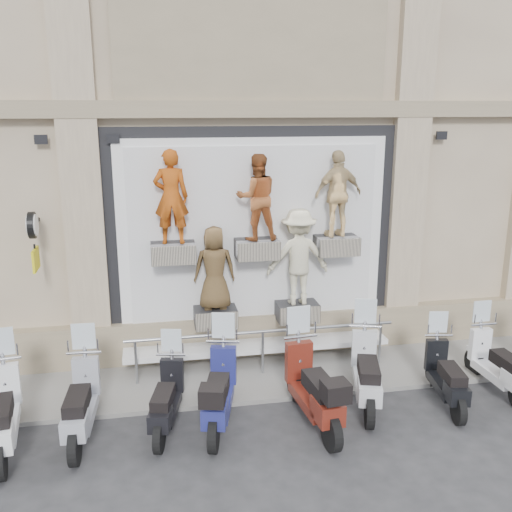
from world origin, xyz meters
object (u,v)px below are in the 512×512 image
at_px(scooter_i, 499,352).
at_px(scooter_f, 313,373).
at_px(scooter_c, 80,389).
at_px(scooter_b, 1,398).
at_px(clock_sign_bracket, 33,234).
at_px(scooter_e, 219,377).
at_px(scooter_d, 166,387).
at_px(scooter_h, 447,364).
at_px(scooter_g, 367,359).
at_px(guard_rail, 263,354).

bearing_deg(scooter_i, scooter_f, -174.66).
bearing_deg(scooter_c, scooter_b, -169.96).
relative_size(scooter_b, scooter_i, 1.11).
bearing_deg(clock_sign_bracket, scooter_i, -12.90).
bearing_deg(scooter_f, scooter_e, 165.79).
height_order(scooter_b, scooter_c, scooter_b).
bearing_deg(scooter_e, scooter_d, -169.04).
bearing_deg(scooter_f, scooter_i, 1.34).
bearing_deg(scooter_f, scooter_b, 172.94).
bearing_deg(clock_sign_bracket, scooter_e, -34.05).
bearing_deg(scooter_h, scooter_g, 179.31).
bearing_deg(scooter_f, scooter_h, -0.93).
bearing_deg(scooter_h, scooter_b, -170.29).
height_order(scooter_e, scooter_f, scooter_f).
relative_size(scooter_d, scooter_f, 0.83).
xyz_separation_m(guard_rail, clock_sign_bracket, (-3.90, 0.47, 2.34)).
bearing_deg(scooter_e, scooter_i, 15.92).
relative_size(guard_rail, scooter_f, 2.38).
relative_size(scooter_g, scooter_i, 1.11).
relative_size(scooter_c, scooter_g, 0.96).
distance_m(clock_sign_bracket, scooter_d, 3.52).
height_order(guard_rail, scooter_g, scooter_g).
distance_m(scooter_e, scooter_i, 4.93).
distance_m(scooter_c, scooter_h, 5.93).
xyz_separation_m(scooter_e, scooter_f, (1.45, -0.23, 0.04)).
bearing_deg(scooter_d, scooter_e, 9.66).
bearing_deg(scooter_f, scooter_d, 167.95).
height_order(scooter_c, scooter_d, scooter_c).
distance_m(guard_rail, scooter_b, 4.47).
height_order(scooter_b, scooter_d, scooter_b).
xyz_separation_m(scooter_b, scooter_h, (7.00, 0.03, -0.10)).
relative_size(scooter_e, scooter_h, 1.13).
distance_m(scooter_h, scooter_i, 1.12).
distance_m(scooter_c, scooter_g, 4.60).
bearing_deg(scooter_c, clock_sign_bracket, 116.03).
bearing_deg(scooter_b, guard_rail, 13.12).
bearing_deg(scooter_g, scooter_e, -159.34).
xyz_separation_m(scooter_c, scooter_g, (4.60, 0.13, 0.03)).
bearing_deg(guard_rail, clock_sign_bracket, 173.16).
relative_size(clock_sign_bracket, scooter_b, 0.50).
bearing_deg(clock_sign_bracket, scooter_g, -18.19).
bearing_deg(scooter_d, guard_rail, 51.30).
xyz_separation_m(scooter_g, scooter_i, (2.42, -0.02, -0.08)).
height_order(scooter_d, scooter_e, scooter_e).
distance_m(scooter_b, scooter_f, 4.63).
bearing_deg(scooter_c, scooter_h, 2.03).
relative_size(scooter_b, scooter_c, 1.04).
bearing_deg(scooter_i, scooter_e, -179.24).
relative_size(guard_rail, scooter_e, 2.51).
relative_size(clock_sign_bracket, scooter_i, 0.56).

